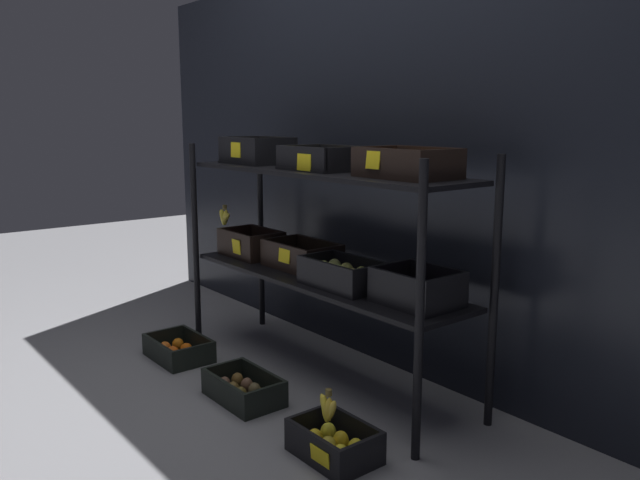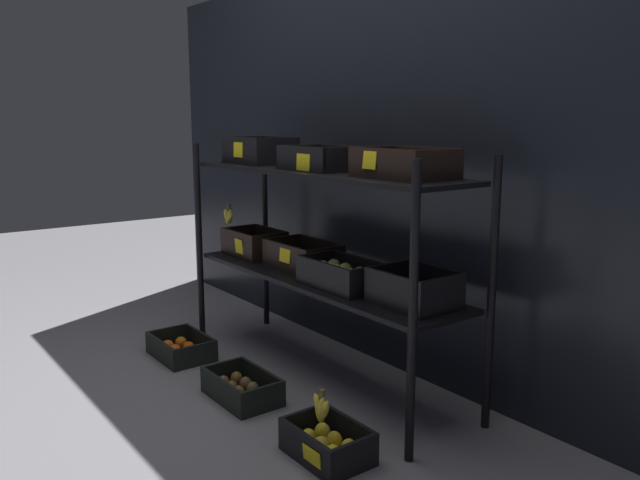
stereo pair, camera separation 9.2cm
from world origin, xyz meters
The scene contains 7 objects.
ground_plane centered at (0.00, 0.00, 0.00)m, with size 10.00×10.00×0.00m, color gray.
storefront_wall centered at (0.00, 0.41, 0.97)m, with size 4.00×0.12×1.94m, color black.
display_rack centered at (-0.01, 0.00, 0.71)m, with size 1.72×0.45×1.10m.
crate_ground_tangerine centered at (-0.61, -0.42, 0.04)m, with size 0.34×0.24×0.11m.
crate_ground_kiwi centered at (0.01, -0.43, 0.04)m, with size 0.36×0.22×0.11m.
crate_ground_lemon centered at (0.61, -0.43, 0.05)m, with size 0.31×0.22×0.12m.
banana_bunch_loose centered at (0.58, -0.43, 0.18)m, with size 0.11×0.04×0.13m.
Camera 1 is at (2.22, -1.78, 1.19)m, focal length 35.96 mm.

